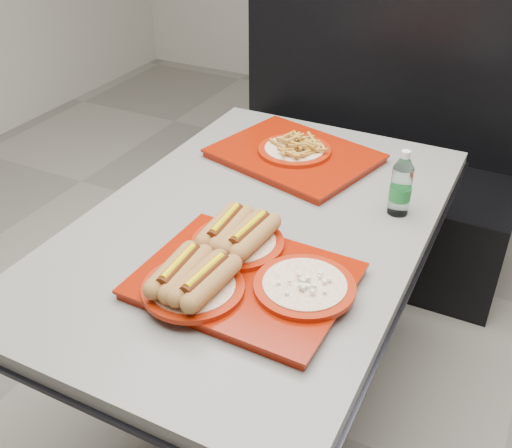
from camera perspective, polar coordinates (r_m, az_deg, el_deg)
The scene contains 6 objects.
ground at distance 2.17m, azimuth 0.03°, elevation -16.53°, with size 6.00×6.00×0.00m, color gray.
diner_table at distance 1.77m, azimuth 0.03°, elevation -4.13°, with size 0.92×1.42×0.75m.
booth_bench at distance 2.74m, azimuth 10.44°, elevation 5.28°, with size 1.30×0.57×1.35m.
tray_near at distance 1.42m, azimuth -1.72°, elevation -4.33°, with size 0.51×0.44×0.11m.
tray_far at distance 1.99m, azimuth 3.69°, elevation 6.87°, with size 0.57×0.50×0.10m.
water_bottle at distance 1.71m, azimuth 13.64°, elevation 3.47°, with size 0.06×0.06×0.19m.
Camera 1 is at (0.63, -1.26, 1.65)m, focal length 42.00 mm.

